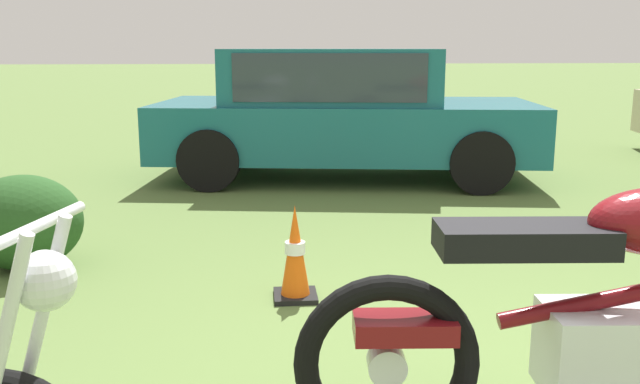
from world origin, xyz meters
The scene contains 4 objects.
motorcycle_maroon centered at (0.09, -0.08, 0.49)m, with size 2.16×0.64×1.02m.
car_teal centered at (-0.20, 5.36, 0.80)m, with size 4.37×2.39×1.43m.
traffic_cone centered at (-0.92, 1.55, 0.26)m, with size 0.25×0.25×0.56m.
shrub_low centered at (-2.68, 2.29, 0.31)m, with size 0.77×0.68×0.63m.
Camera 1 is at (-1.13, -2.26, 1.45)m, focal length 38.44 mm.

